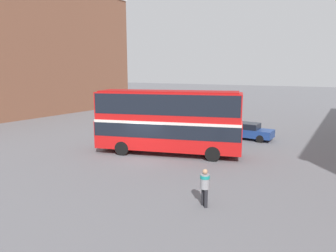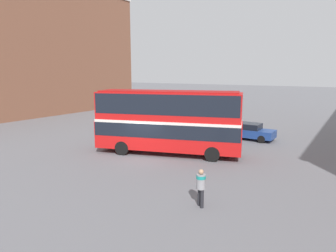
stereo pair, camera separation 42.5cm
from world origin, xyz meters
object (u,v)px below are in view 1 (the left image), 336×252
(pedestrian_foreground, at_px, (205,184))
(parked_car_kerb_near, at_px, (180,120))
(double_decker_bus, at_px, (168,118))
(parked_car_kerb_far, at_px, (247,131))

(pedestrian_foreground, relative_size, parked_car_kerb_near, 0.44)
(double_decker_bus, relative_size, parked_car_kerb_near, 2.69)
(parked_car_kerb_far, bearing_deg, double_decker_bus, -112.45)
(parked_car_kerb_far, bearing_deg, pedestrian_foreground, -79.25)
(double_decker_bus, xyz_separation_m, parked_car_kerb_near, (-4.70, 10.04, -1.92))
(parked_car_kerb_near, relative_size, parked_car_kerb_far, 0.91)
(double_decker_bus, bearing_deg, pedestrian_foreground, -66.09)
(double_decker_bus, xyz_separation_m, parked_car_kerb_far, (3.44, 8.00, -1.91))
(double_decker_bus, relative_size, pedestrian_foreground, 6.18)
(double_decker_bus, height_order, parked_car_kerb_near, double_decker_bus)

